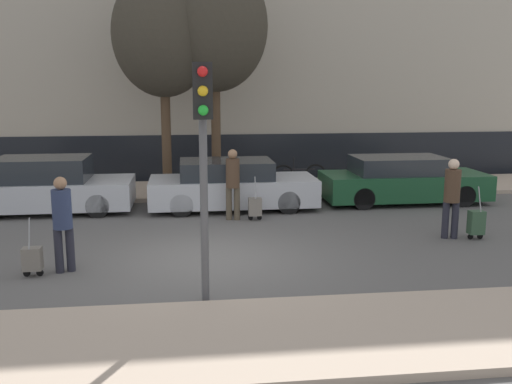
{
  "coord_description": "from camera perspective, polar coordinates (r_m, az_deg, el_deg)",
  "views": [
    {
      "loc": [
        -0.38,
        -10.69,
        3.35
      ],
      "look_at": [
        1.17,
        1.8,
        0.95
      ],
      "focal_mm": 40.0,
      "sensor_mm": 36.0,
      "label": 1
    }
  ],
  "objects": [
    {
      "name": "traffic_light",
      "position": [
        8.36,
        -5.31,
        5.64
      ],
      "size": [
        0.28,
        0.47,
        3.65
      ],
      "color": "#515154",
      "rests_on": "ground_plane"
    },
    {
      "name": "bare_tree_down_street",
      "position": [
        17.3,
        -4.16,
        16.15
      ],
      "size": [
        3.11,
        3.11,
        6.77
      ],
      "color": "#4C3826",
      "rests_on": "sidewalk_far"
    },
    {
      "name": "sidewalk_near",
      "position": [
        7.69,
        -3.66,
        -14.57
      ],
      "size": [
        28.0,
        2.5,
        0.12
      ],
      "color": "tan",
      "rests_on": "ground_plane"
    },
    {
      "name": "parked_car_1",
      "position": [
        15.44,
        -2.48,
        0.64
      ],
      "size": [
        4.47,
        1.85,
        1.32
      ],
      "color": "#B7BABF",
      "rests_on": "ground_plane"
    },
    {
      "name": "sidewalk_far",
      "position": [
        17.99,
        -5.74,
        0.21
      ],
      "size": [
        28.0,
        3.0,
        0.12
      ],
      "color": "tan",
      "rests_on": "ground_plane"
    },
    {
      "name": "trolley_right",
      "position": [
        13.31,
        21.17,
        -2.87
      ],
      "size": [
        0.34,
        0.29,
        1.17
      ],
      "color": "#335138",
      "rests_on": "ground_plane"
    },
    {
      "name": "pedestrian_left",
      "position": [
        10.71,
        -18.79,
        -2.51
      ],
      "size": [
        0.34,
        0.34,
        1.74
      ],
      "rotation": [
        0.0,
        0.0,
        0.35
      ],
      "color": "#23232D",
      "rests_on": "ground_plane"
    },
    {
      "name": "pedestrian_center",
      "position": [
        14.07,
        -2.34,
        1.21
      ],
      "size": [
        0.35,
        0.34,
        1.77
      ],
      "rotation": [
        0.0,
        0.0,
        2.96
      ],
      "color": "#4C4233",
      "rests_on": "ground_plane"
    },
    {
      "name": "parked_bicycle",
      "position": [
        18.11,
        4.35,
        1.69
      ],
      "size": [
        1.77,
        0.06,
        0.96
      ],
      "color": "black",
      "rests_on": "sidewalk_far"
    },
    {
      "name": "ground_plane",
      "position": [
        11.21,
        -4.83,
        -6.64
      ],
      "size": [
        80.0,
        80.0,
        0.0
      ],
      "primitive_type": "plane",
      "color": "#565451"
    },
    {
      "name": "parked_car_2",
      "position": [
        16.76,
        14.44,
        1.11
      ],
      "size": [
        4.62,
        1.8,
        1.32
      ],
      "color": "#194728",
      "rests_on": "ground_plane"
    },
    {
      "name": "trolley_left",
      "position": [
        10.82,
        -21.47,
        -6.24
      ],
      "size": [
        0.34,
        0.29,
        1.07
      ],
      "color": "slate",
      "rests_on": "ground_plane"
    },
    {
      "name": "bare_tree_near_crossing",
      "position": [
        17.21,
        -9.25,
        15.26
      ],
      "size": [
        2.95,
        2.95,
        6.44
      ],
      "color": "#4C3826",
      "rests_on": "sidewalk_far"
    },
    {
      "name": "pedestrian_right",
      "position": [
        13.07,
        19.0,
        -0.14
      ],
      "size": [
        0.34,
        0.34,
        1.76
      ],
      "rotation": [
        0.0,
        0.0,
        2.88
      ],
      "color": "#23232D",
      "rests_on": "ground_plane"
    },
    {
      "name": "parked_car_0",
      "position": [
        16.0,
        -20.05,
        0.51
      ],
      "size": [
        4.27,
        1.88,
        1.45
      ],
      "color": "#B7BABF",
      "rests_on": "ground_plane"
    },
    {
      "name": "trolley_center",
      "position": [
        14.15,
        -0.1,
        -1.49
      ],
      "size": [
        0.34,
        0.29,
        1.1
      ],
      "color": "slate",
      "rests_on": "ground_plane"
    }
  ]
}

